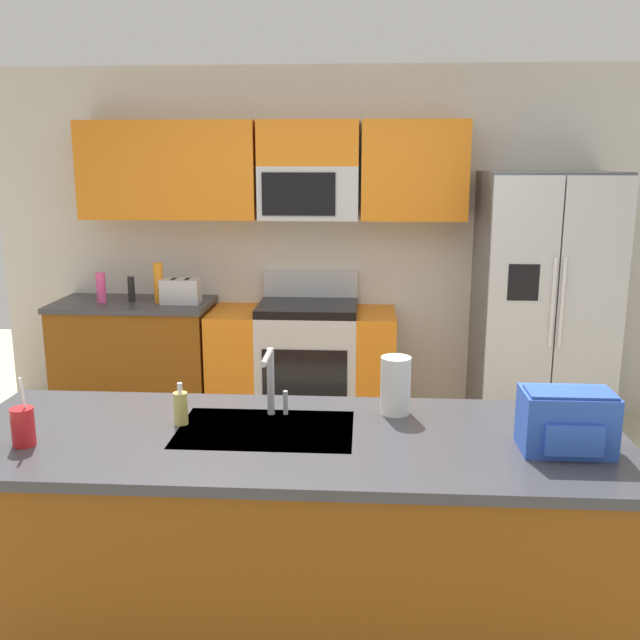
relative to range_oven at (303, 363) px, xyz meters
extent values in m
plane|color=beige|center=(0.22, -1.80, -0.44)|extent=(9.00, 9.00, 0.00)
cube|color=beige|center=(0.22, 0.35, 0.86)|extent=(5.20, 0.10, 2.60)
cube|color=orange|center=(-1.28, 0.14, 1.41)|extent=(0.70, 0.32, 0.70)
cube|color=orange|center=(-0.64, 0.14, 1.41)|extent=(0.59, 0.32, 0.70)
cube|color=orange|center=(0.79, 0.14, 1.41)|extent=(0.75, 0.32, 0.70)
cube|color=#B7BABF|center=(0.04, 0.14, 1.25)|extent=(0.72, 0.32, 0.38)
cube|color=black|center=(-0.02, -0.03, 1.25)|extent=(0.52, 0.01, 0.30)
cube|color=orange|center=(0.04, 0.14, 1.60)|extent=(0.72, 0.32, 0.32)
cube|color=brown|center=(-1.27, 0.00, -0.01)|extent=(1.13, 0.60, 0.86)
cube|color=#38383D|center=(-1.27, 0.00, 0.44)|extent=(1.16, 0.63, 0.04)
cube|color=#B7BABF|center=(0.04, 0.00, -0.02)|extent=(0.72, 0.60, 0.84)
cube|color=black|center=(0.04, -0.31, 0.01)|extent=(0.60, 0.01, 0.36)
cube|color=black|center=(0.04, 0.00, 0.43)|extent=(0.72, 0.60, 0.06)
cube|color=#B7BABF|center=(0.04, 0.27, 0.56)|extent=(0.72, 0.06, 0.20)
cube|color=orange|center=(-0.50, 0.00, -0.02)|extent=(0.36, 0.60, 0.84)
cube|color=orange|center=(0.54, 0.00, -0.02)|extent=(0.28, 0.60, 0.84)
cube|color=#4C4F54|center=(1.71, -0.05, 0.48)|extent=(0.90, 0.70, 1.85)
cube|color=#B7BABF|center=(1.48, -0.42, 0.48)|extent=(0.44, 0.04, 1.81)
cube|color=#B7BABF|center=(1.93, -0.42, 0.48)|extent=(0.44, 0.04, 1.81)
cylinder|color=silver|center=(1.68, -0.45, 0.57)|extent=(0.02, 0.02, 0.60)
cylinder|color=silver|center=(1.74, -0.45, 0.57)|extent=(0.02, 0.02, 0.60)
cube|color=black|center=(1.48, -0.44, 0.70)|extent=(0.20, 0.00, 0.24)
cube|color=brown|center=(0.17, -2.52, -0.01)|extent=(2.52, 0.87, 0.86)
cube|color=#38383D|center=(0.17, -2.52, 0.44)|extent=(2.56, 0.91, 0.04)
cube|color=#B7BABF|center=(0.07, -2.47, 0.44)|extent=(0.68, 0.44, 0.03)
cube|color=#B7BABF|center=(-0.89, -0.05, 0.55)|extent=(0.28, 0.16, 0.18)
cube|color=black|center=(-0.94, -0.05, 0.63)|extent=(0.03, 0.11, 0.01)
cube|color=black|center=(-0.84, -0.05, 0.63)|extent=(0.03, 0.11, 0.01)
cylinder|color=black|center=(-1.27, 0.00, 0.55)|extent=(0.05, 0.05, 0.18)
cylinder|color=#EA4C93|center=(-1.48, -0.06, 0.57)|extent=(0.07, 0.07, 0.22)
cylinder|color=orange|center=(-1.05, -0.04, 0.60)|extent=(0.07, 0.07, 0.30)
cylinder|color=#B7BABF|center=(0.07, -2.30, 0.60)|extent=(0.03, 0.03, 0.28)
cylinder|color=#B7BABF|center=(0.07, -2.40, 0.73)|extent=(0.02, 0.20, 0.02)
cylinder|color=#B7BABF|center=(0.13, -2.30, 0.51)|extent=(0.02, 0.02, 0.10)
cylinder|color=red|center=(-0.79, -2.69, 0.53)|extent=(0.08, 0.08, 0.14)
cylinder|color=white|center=(-0.78, -2.69, 0.65)|extent=(0.01, 0.03, 0.14)
cylinder|color=#D8CC66|center=(-0.27, -2.44, 0.52)|extent=(0.06, 0.06, 0.13)
cylinder|color=white|center=(-0.27, -2.44, 0.61)|extent=(0.02, 0.02, 0.04)
cylinder|color=white|center=(0.58, -2.26, 0.58)|extent=(0.12, 0.12, 0.24)
cube|color=blue|center=(1.18, -2.61, 0.57)|extent=(0.32, 0.20, 0.22)
cube|color=#2749A9|center=(1.18, -2.63, 0.67)|extent=(0.30, 0.14, 0.03)
cube|color=blue|center=(1.18, -2.71, 0.54)|extent=(0.20, 0.03, 0.11)
camera|label=1|loc=(0.45, -5.03, 1.48)|focal=39.56mm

